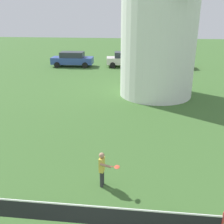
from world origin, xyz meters
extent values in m
cylinder|color=white|center=(2.12, 15.35, 6.22)|extent=(4.98, 4.98, 12.44)
cube|color=black|center=(0.29, 2.23, 0.68)|extent=(5.73, 0.01, 0.55)
cube|color=white|center=(0.29, 2.23, 0.97)|extent=(5.73, 0.02, 0.04)
cylinder|color=#333338|center=(-0.06, 4.49, 0.28)|extent=(0.11, 0.11, 0.56)
cylinder|color=#333338|center=(-0.07, 4.35, 0.28)|extent=(0.11, 0.11, 0.56)
cube|color=#E5CC4C|center=(-0.07, 4.42, 0.81)|extent=(0.18, 0.29, 0.50)
sphere|color=tan|center=(-0.07, 4.42, 1.15)|extent=(0.19, 0.19, 0.19)
cylinder|color=tan|center=(-0.05, 4.60, 0.79)|extent=(0.08, 0.08, 0.37)
cylinder|color=tan|center=(0.09, 4.25, 0.89)|extent=(0.39, 0.12, 0.14)
cylinder|color=#D84C33|center=(0.24, 4.23, 0.89)|extent=(0.22, 0.05, 0.04)
ellipsoid|color=#D84C33|center=(0.45, 4.21, 0.89)|extent=(0.20, 0.26, 0.03)
cube|color=#334C99|center=(-6.40, 25.06, 0.65)|extent=(4.49, 1.88, 0.70)
cube|color=#2D333D|center=(-6.40, 25.06, 1.28)|extent=(2.54, 1.60, 0.56)
cylinder|color=black|center=(-4.94, 25.97, 0.30)|extent=(0.61, 0.20, 0.60)
cylinder|color=black|center=(-4.87, 24.27, 0.30)|extent=(0.61, 0.20, 0.60)
cylinder|color=black|center=(-7.94, 25.84, 0.30)|extent=(0.61, 0.20, 0.60)
cylinder|color=black|center=(-7.87, 24.15, 0.30)|extent=(0.61, 0.20, 0.60)
cube|color=silver|center=(-0.76, 25.59, 0.65)|extent=(4.05, 2.16, 0.70)
cube|color=#2D333D|center=(-0.76, 25.59, 1.28)|extent=(2.33, 1.75, 0.56)
cylinder|color=black|center=(0.44, 26.60, 0.30)|extent=(0.62, 0.25, 0.60)
cylinder|color=black|center=(0.65, 24.91, 0.30)|extent=(0.62, 0.25, 0.60)
cylinder|color=black|center=(-2.17, 26.28, 0.30)|extent=(0.62, 0.25, 0.60)
cylinder|color=black|center=(-1.96, 24.59, 0.30)|extent=(0.62, 0.25, 0.60)
cube|color=red|center=(4.29, 25.49, 0.65)|extent=(3.89, 1.87, 0.70)
cube|color=#2D333D|center=(4.29, 25.49, 1.28)|extent=(2.20, 1.59, 0.56)
cylinder|color=black|center=(5.55, 26.40, 0.30)|extent=(0.61, 0.21, 0.60)
cylinder|color=black|center=(5.63, 24.70, 0.30)|extent=(0.61, 0.21, 0.60)
cylinder|color=black|center=(2.96, 26.28, 0.30)|extent=(0.61, 0.21, 0.60)
cylinder|color=black|center=(3.03, 24.58, 0.30)|extent=(0.61, 0.21, 0.60)
camera|label=1|loc=(1.11, -2.98, 5.47)|focal=42.26mm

